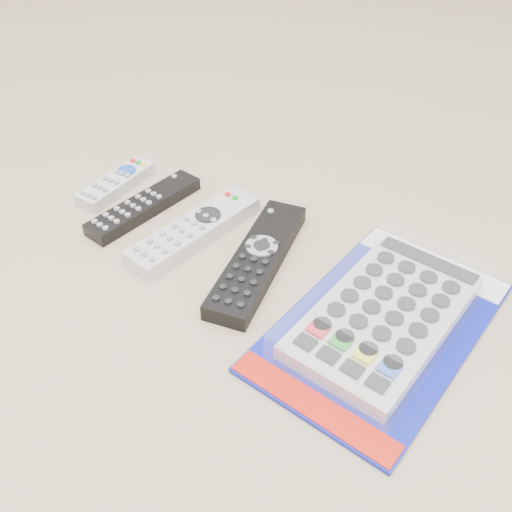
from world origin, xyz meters
The scene contains 5 objects.
remote_small_grey centered at (-0.24, 0.06, 0.01)m, with size 0.05×0.14×0.02m.
remote_slim_black centered at (-0.16, 0.03, 0.01)m, with size 0.08×0.20×0.02m.
remote_silver_dvd centered at (-0.06, 0.02, 0.01)m, with size 0.10×0.22×0.03m.
remote_large_black centered at (0.05, 0.01, 0.01)m, with size 0.09×0.25×0.03m.
jumbo_remote_packaged centered at (0.23, -0.01, 0.02)m, with size 0.24×0.35×0.04m.
Camera 1 is at (0.34, -0.49, 0.50)m, focal length 40.00 mm.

